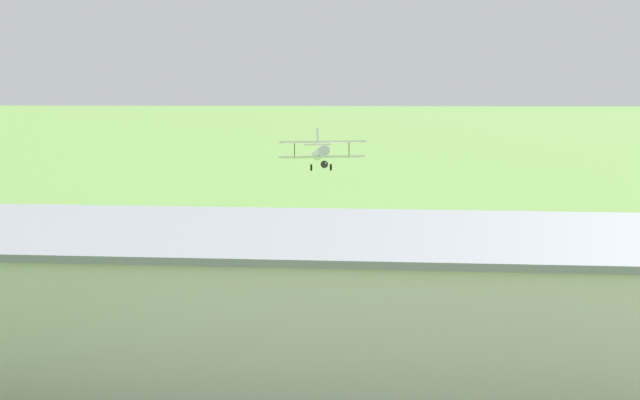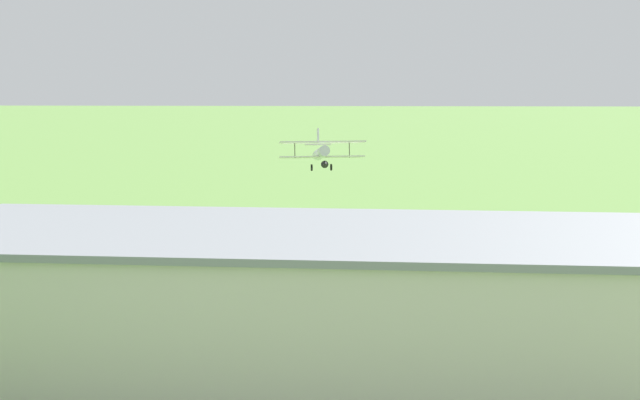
# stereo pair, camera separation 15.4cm
# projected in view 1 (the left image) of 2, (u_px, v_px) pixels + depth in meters

# --- Properties ---
(ground_plane) EXTENTS (400.00, 400.00, 0.00)m
(ground_plane) POSITION_uv_depth(u_px,v_px,m) (275.00, 216.00, 81.32)
(ground_plane) COLOR #608C42
(hangar) EXTENTS (37.45, 14.23, 6.81)m
(hangar) POSITION_uv_depth(u_px,v_px,m) (317.00, 299.00, 40.80)
(hangar) COLOR beige
(hangar) RESTS_ON ground_plane
(biplane) EXTENTS (8.43, 7.62, 3.93)m
(biplane) POSITION_uv_depth(u_px,v_px,m) (321.00, 152.00, 81.30)
(biplane) COLOR silver
(person_crossing_taxiway) EXTENTS (0.53, 0.53, 1.56)m
(person_crossing_taxiway) POSITION_uv_depth(u_px,v_px,m) (22.00, 300.00, 49.96)
(person_crossing_taxiway) COLOR #B23333
(person_crossing_taxiway) RESTS_ON ground_plane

